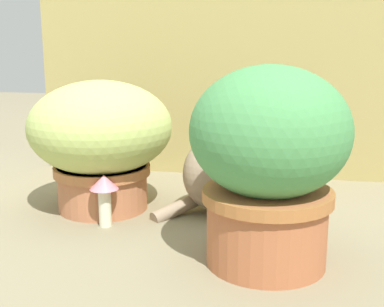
{
  "coord_description": "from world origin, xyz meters",
  "views": [
    {
      "loc": [
        0.34,
        -1.11,
        0.45
      ],
      "look_at": [
        0.12,
        0.06,
        0.18
      ],
      "focal_mm": 46.98,
      "sensor_mm": 36.0,
      "label": 1
    }
  ],
  "objects": [
    {
      "name": "cat",
      "position": [
        0.2,
        0.19,
        0.12
      ],
      "size": [
        0.33,
        0.31,
        0.32
      ],
      "color": "gray",
      "rests_on": "ground"
    },
    {
      "name": "cardboard_backdrop",
      "position": [
        0.12,
        0.55,
        0.4
      ],
      "size": [
        1.23,
        0.03,
        0.8
      ],
      "primitive_type": "cube",
      "color": "tan",
      "rests_on": "ground"
    },
    {
      "name": "grass_planter",
      "position": [
        -0.14,
        0.13,
        0.19
      ],
      "size": [
        0.38,
        0.38,
        0.35
      ],
      "color": "#B66E4A",
      "rests_on": "ground"
    },
    {
      "name": "mushroom_ornament_pink",
      "position": [
        -0.08,
        0.0,
        0.09
      ],
      "size": [
        0.07,
        0.07,
        0.13
      ],
      "color": "silver",
      "rests_on": "ground"
    },
    {
      "name": "leafy_planter",
      "position": [
        0.31,
        -0.14,
        0.22
      ],
      "size": [
        0.32,
        0.32,
        0.4
      ],
      "color": "#B0633D",
      "rests_on": "ground"
    },
    {
      "name": "ground_plane",
      "position": [
        0.0,
        0.0,
        0.0
      ],
      "size": [
        6.0,
        6.0,
        0.0
      ],
      "primitive_type": "plane",
      "color": "#80775A"
    }
  ]
}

